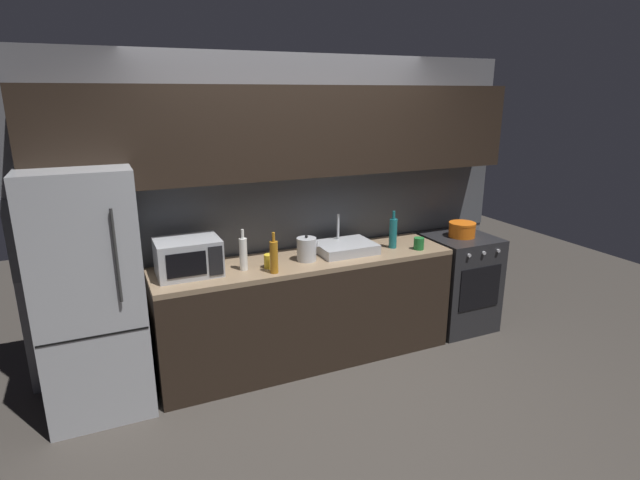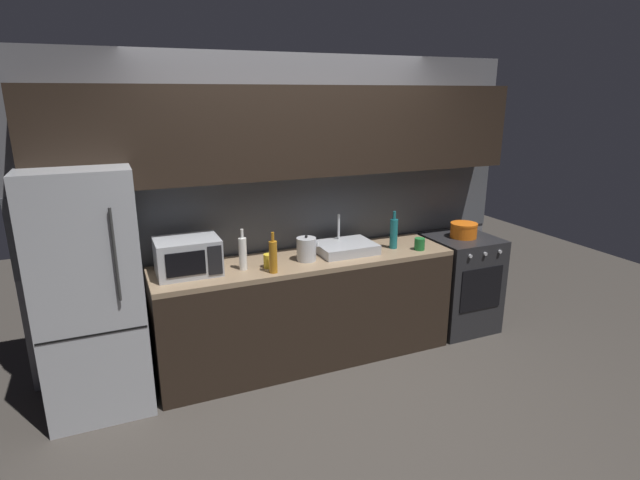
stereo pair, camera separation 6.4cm
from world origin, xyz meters
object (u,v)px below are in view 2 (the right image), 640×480
(refrigerator, at_px, (90,292))
(microwave, at_px, (188,256))
(cooking_pot, at_px, (464,230))
(wine_bottle_white, at_px, (243,253))
(mug_yellow, at_px, (269,261))
(oven_range, at_px, (459,282))
(kettle, at_px, (306,249))
(wine_bottle_teal, at_px, (394,233))
(mug_green, at_px, (420,244))
(wine_bottle_amber, at_px, (273,256))

(refrigerator, relative_size, microwave, 3.78)
(refrigerator, height_order, cooking_pot, refrigerator)
(refrigerator, bearing_deg, wine_bottle_white, -2.74)
(mug_yellow, bearing_deg, oven_range, 2.59)
(kettle, xyz_separation_m, wine_bottle_teal, (0.81, 0.01, 0.04))
(wine_bottle_white, distance_m, mug_green, 1.52)
(mug_yellow, bearing_deg, wine_bottle_white, 169.21)
(microwave, relative_size, wine_bottle_amber, 1.47)
(oven_range, xyz_separation_m, mug_yellow, (-1.92, -0.09, 0.50))
(refrigerator, bearing_deg, mug_yellow, -3.97)
(microwave, bearing_deg, wine_bottle_white, -10.02)
(refrigerator, distance_m, wine_bottle_white, 1.09)
(microwave, bearing_deg, mug_green, -5.47)
(kettle, distance_m, wine_bottle_amber, 0.38)
(wine_bottle_amber, xyz_separation_m, cooking_pot, (1.92, 0.21, -0.06))
(wine_bottle_teal, bearing_deg, wine_bottle_amber, -171.20)
(oven_range, height_order, kettle, kettle)
(wine_bottle_white, bearing_deg, microwave, 169.98)
(refrigerator, bearing_deg, mug_green, -3.63)
(oven_range, height_order, wine_bottle_amber, wine_bottle_amber)
(kettle, bearing_deg, wine_bottle_teal, 0.58)
(refrigerator, relative_size, kettle, 8.26)
(wine_bottle_teal, bearing_deg, refrigerator, 179.24)
(wine_bottle_white, bearing_deg, cooking_pot, 1.40)
(wine_bottle_white, distance_m, wine_bottle_amber, 0.25)
(kettle, height_order, wine_bottle_amber, wine_bottle_amber)
(wine_bottle_white, xyz_separation_m, mug_green, (1.51, -0.11, -0.08))
(microwave, xyz_separation_m, kettle, (0.92, -0.06, -0.04))
(kettle, bearing_deg, cooking_pot, 1.45)
(oven_range, relative_size, mug_green, 8.74)
(oven_range, relative_size, wine_bottle_white, 2.83)
(wine_bottle_amber, bearing_deg, wine_bottle_teal, 8.80)
(wine_bottle_teal, height_order, cooking_pot, wine_bottle_teal)
(wine_bottle_amber, bearing_deg, oven_range, 6.18)
(wine_bottle_amber, distance_m, wine_bottle_teal, 1.16)
(kettle, bearing_deg, refrigerator, 178.56)
(microwave, distance_m, wine_bottle_teal, 1.73)
(kettle, distance_m, mug_yellow, 0.34)
(microwave, height_order, wine_bottle_amber, wine_bottle_amber)
(wine_bottle_amber, distance_m, mug_green, 1.33)
(refrigerator, relative_size, mug_yellow, 16.24)
(wine_bottle_white, height_order, wine_bottle_amber, wine_bottle_white)
(microwave, height_order, mug_yellow, microwave)
(kettle, relative_size, wine_bottle_amber, 0.67)
(refrigerator, xyz_separation_m, kettle, (1.60, -0.04, 0.12))
(microwave, bearing_deg, wine_bottle_amber, -21.29)
(kettle, distance_m, wine_bottle_white, 0.52)
(wine_bottle_teal, relative_size, cooking_pot, 1.32)
(microwave, bearing_deg, cooking_pot, -0.42)
(wine_bottle_white, relative_size, cooking_pot, 1.29)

